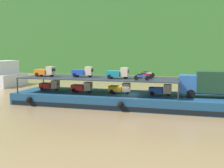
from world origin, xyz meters
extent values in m
plane|color=olive|center=(0.00, 0.00, 0.00)|extent=(400.00, 400.00, 0.00)
cube|color=#387533|center=(0.00, 57.21, 16.43)|extent=(125.89, 28.63, 32.86)
cube|color=navy|center=(0.00, 0.00, 0.75)|extent=(29.76, 7.57, 1.50)
cube|color=black|center=(0.00, -3.80, 0.35)|extent=(29.17, 0.06, 0.50)
sphere|color=black|center=(-11.90, -4.02, 0.85)|extent=(0.77, 0.77, 0.77)
sphere|color=black|center=(0.00, -4.02, 0.85)|extent=(0.77, 0.77, 0.77)
cube|color=#285BA3|center=(7.28, -0.09, 3.10)|extent=(2.08, 2.26, 2.00)
cube|color=#192833|center=(6.25, -0.13, 3.45)|extent=(0.13, 1.84, 0.60)
cube|color=#193823|center=(10.68, 0.04, 3.35)|extent=(4.88, 2.48, 2.50)
cube|color=black|center=(10.68, 0.04, 2.05)|extent=(6.85, 1.64, 0.20)
cylinder|color=black|center=(7.64, 0.93, 2.00)|extent=(1.01, 0.32, 1.00)
cylinder|color=black|center=(7.72, -1.08, 2.00)|extent=(1.01, 0.32, 1.00)
cylinder|color=#232833|center=(6.40, 3.30, 2.50)|extent=(0.16, 0.16, 2.00)
cylinder|color=#232833|center=(6.40, -3.30, 2.50)|extent=(0.16, 0.16, 2.00)
cylinder|color=#232833|center=(-14.00, 3.30, 2.50)|extent=(0.16, 0.16, 2.00)
cylinder|color=#232833|center=(-14.00, -3.30, 2.50)|extent=(0.16, 0.16, 2.00)
cube|color=#232833|center=(-3.80, 0.00, 3.45)|extent=(20.56, 6.77, 0.10)
cube|color=red|center=(-11.90, 0.43, 2.13)|extent=(1.71, 1.22, 0.70)
cube|color=beige|center=(-10.50, 0.45, 2.33)|extent=(0.91, 1.01, 1.10)
cube|color=#19232D|center=(-10.03, 0.45, 2.44)|extent=(0.05, 0.85, 0.38)
cylinder|color=black|center=(-10.35, 0.45, 1.78)|extent=(0.56, 0.15, 0.56)
cylinder|color=black|center=(-12.29, -0.10, 1.78)|extent=(0.56, 0.15, 0.56)
cylinder|color=black|center=(-12.30, 0.96, 1.78)|extent=(0.56, 0.15, 0.56)
cube|color=red|center=(-6.75, -0.27, 2.13)|extent=(1.71, 1.22, 0.70)
cube|color=#C6B793|center=(-5.35, -0.26, 2.33)|extent=(0.91, 1.01, 1.10)
cube|color=#19232D|center=(-4.88, -0.25, 2.44)|extent=(0.05, 0.85, 0.38)
cylinder|color=black|center=(-5.20, -0.25, 1.78)|extent=(0.56, 0.15, 0.56)
cylinder|color=black|center=(-7.15, -0.81, 1.78)|extent=(0.56, 0.15, 0.56)
cylinder|color=black|center=(-7.16, 0.25, 1.78)|extent=(0.56, 0.15, 0.56)
cube|color=gold|center=(-1.64, 0.02, 2.13)|extent=(1.72, 1.23, 0.70)
cube|color=beige|center=(-0.24, 0.00, 2.33)|extent=(0.92, 1.02, 1.10)
cube|color=#19232D|center=(0.23, -0.01, 2.44)|extent=(0.05, 0.85, 0.38)
cylinder|color=black|center=(-0.09, -0.01, 1.78)|extent=(0.56, 0.15, 0.56)
cylinder|color=black|center=(-2.05, -0.50, 1.78)|extent=(0.56, 0.15, 0.56)
cylinder|color=black|center=(-2.03, 0.56, 1.78)|extent=(0.56, 0.15, 0.56)
cube|color=#1E47B7|center=(3.55, -0.09, 2.13)|extent=(1.73, 1.24, 0.70)
cube|color=#C6B793|center=(4.95, -0.06, 2.33)|extent=(0.92, 1.02, 1.10)
cube|color=#19232D|center=(5.42, -0.04, 2.44)|extent=(0.06, 0.85, 0.38)
cylinder|color=black|center=(5.10, -0.05, 1.78)|extent=(0.56, 0.15, 0.56)
cylinder|color=black|center=(3.16, -0.63, 1.78)|extent=(0.56, 0.15, 0.56)
cylinder|color=black|center=(3.14, 0.43, 1.78)|extent=(0.56, 0.15, 0.56)
cube|color=orange|center=(-12.00, -0.56, 4.13)|extent=(1.76, 1.28, 0.70)
cube|color=#C6B793|center=(-10.60, -0.63, 4.33)|extent=(0.95, 1.04, 1.10)
cube|color=#19232D|center=(-10.13, -0.65, 4.44)|extent=(0.08, 0.85, 0.38)
cylinder|color=black|center=(-10.45, -0.64, 3.78)|extent=(0.57, 0.17, 0.56)
cylinder|color=black|center=(-12.42, -1.07, 3.78)|extent=(0.57, 0.17, 0.56)
cylinder|color=black|center=(-12.37, -0.01, 3.78)|extent=(0.57, 0.17, 0.56)
cube|color=#1E47B7|center=(-6.73, -0.01, 4.13)|extent=(1.75, 1.28, 0.70)
cube|color=beige|center=(-5.33, 0.06, 4.33)|extent=(0.94, 1.04, 1.10)
cube|color=#19232D|center=(-4.86, 0.08, 4.44)|extent=(0.08, 0.85, 0.38)
cylinder|color=black|center=(-5.18, 0.07, 3.78)|extent=(0.57, 0.17, 0.56)
cylinder|color=black|center=(-7.10, -0.55, 3.78)|extent=(0.57, 0.17, 0.56)
cylinder|color=black|center=(-7.15, 0.51, 3.78)|extent=(0.57, 0.17, 0.56)
cube|color=teal|center=(-1.73, -0.74, 4.13)|extent=(1.77, 1.30, 0.70)
cube|color=beige|center=(-0.33, -0.66, 4.33)|extent=(0.96, 1.05, 1.10)
cube|color=#19232D|center=(0.14, -0.63, 4.44)|extent=(0.09, 0.85, 0.38)
cylinder|color=black|center=(-0.18, -0.65, 3.78)|extent=(0.57, 0.17, 0.56)
cylinder|color=black|center=(-2.10, -1.29, 3.78)|extent=(0.57, 0.17, 0.56)
cylinder|color=black|center=(-2.16, -0.23, 3.78)|extent=(0.57, 0.17, 0.56)
cylinder|color=black|center=(2.74, -2.05, 3.80)|extent=(0.60, 0.12, 0.60)
cylinder|color=black|center=(1.45, -2.01, 3.80)|extent=(0.60, 0.12, 0.60)
cube|color=#1E4C99|center=(2.10, -2.03, 4.02)|extent=(1.11, 0.24, 0.28)
cube|color=black|center=(1.85, -2.02, 4.20)|extent=(0.61, 0.22, 0.12)
cylinder|color=#B2B2B7|center=(2.64, -2.05, 4.35)|extent=(0.06, 0.55, 0.04)
cylinder|color=black|center=(2.86, -0.09, 3.80)|extent=(0.61, 0.18, 0.60)
cylinder|color=black|center=(1.58, 0.09, 3.80)|extent=(0.61, 0.18, 0.60)
cube|color=#B21919|center=(2.22, 0.00, 4.02)|extent=(1.12, 0.36, 0.28)
cube|color=black|center=(1.97, 0.04, 4.20)|extent=(0.62, 0.28, 0.12)
cylinder|color=#B2B2B7|center=(2.76, -0.08, 4.35)|extent=(0.12, 0.55, 0.04)
cylinder|color=black|center=(2.80, 1.95, 3.80)|extent=(0.61, 0.17, 0.60)
cylinder|color=black|center=(1.51, 2.11, 3.80)|extent=(0.61, 0.17, 0.60)
cube|color=#B7B7BC|center=(2.16, 2.03, 4.02)|extent=(1.12, 0.33, 0.28)
cube|color=black|center=(1.91, 2.06, 4.20)|extent=(0.62, 0.27, 0.12)
cylinder|color=#B2B2B7|center=(2.70, 1.97, 4.35)|extent=(0.10, 0.55, 0.04)
camera|label=1|loc=(7.64, -34.24, 6.96)|focal=44.45mm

